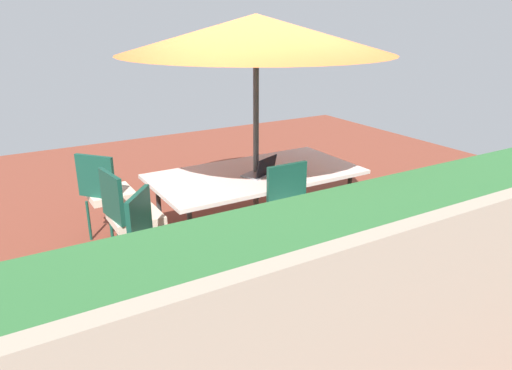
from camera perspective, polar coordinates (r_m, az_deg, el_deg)
The scene contains 10 objects.
ground_plane at distance 5.35m, azimuth -0.00°, elevation -5.96°, with size 10.00×10.00×0.02m, color brown.
hedge_row at distance 3.55m, azimuth 19.22°, elevation -10.07°, with size 6.30×0.81×1.21m, color #2D6633.
dining_table at distance 5.09m, azimuth -0.00°, elevation 1.08°, with size 2.22×1.15×0.72m.
patio_umbrella at distance 4.83m, azimuth -0.00°, elevation 17.61°, with size 2.73×2.73×2.33m.
chair_northeast at distance 3.98m, azimuth -11.63°, elevation -6.86°, with size 0.58×0.58×0.98m.
chair_southeast at distance 5.28m, azimuth -17.57°, elevation -0.64°, with size 0.59×0.58×0.98m.
chair_east at distance 4.62m, azimuth -15.06°, elevation -3.29°, with size 0.49×0.48×0.98m.
chair_north at distance 4.53m, azimuth 4.73°, elevation -3.13°, with size 0.46×0.46×0.98m.
laptop at distance 4.95m, azimuth 0.59°, elevation 1.65°, with size 0.39×0.35×0.21m.
cup at distance 5.12m, azimuth 5.70°, elevation 2.25°, with size 0.06×0.06×0.11m, color #CC4C33.
Camera 1 is at (2.47, 4.14, 2.30)m, focal length 33.20 mm.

